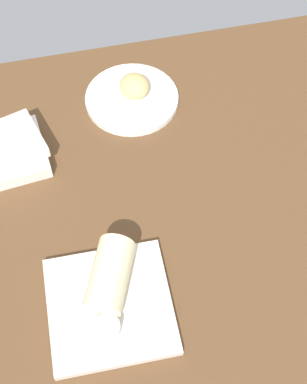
{
  "coord_description": "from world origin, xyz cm",
  "views": [
    {
      "loc": [
        13.78,
        58.92,
        97.25
      ],
      "look_at": [
        0.64,
        1.61,
        7.0
      ],
      "focal_mm": 50.77,
      "sensor_mm": 36.0,
      "label": 1
    }
  ],
  "objects_px": {
    "breakfast_wrap": "(110,276)",
    "book_stack": "(1,153)",
    "round_plate": "(132,99)",
    "scone_pastry": "(134,86)",
    "sauce_cup": "(107,328)",
    "square_plate": "(110,306)"
  },
  "relations": [
    {
      "from": "round_plate",
      "to": "breakfast_wrap",
      "type": "distance_m",
      "value": 0.46
    },
    {
      "from": "scone_pastry",
      "to": "book_stack",
      "type": "relative_size",
      "value": 0.36
    },
    {
      "from": "sauce_cup",
      "to": "book_stack",
      "type": "relative_size",
      "value": 0.23
    },
    {
      "from": "round_plate",
      "to": "book_stack",
      "type": "bearing_deg",
      "value": 19.36
    },
    {
      "from": "round_plate",
      "to": "square_plate",
      "type": "bearing_deg",
      "value": 73.82
    },
    {
      "from": "round_plate",
      "to": "breakfast_wrap",
      "type": "relative_size",
      "value": 1.61
    },
    {
      "from": "breakfast_wrap",
      "to": "scone_pastry",
      "type": "bearing_deg",
      "value": 96.16
    },
    {
      "from": "scone_pastry",
      "to": "round_plate",
      "type": "bearing_deg",
      "value": 46.73
    },
    {
      "from": "round_plate",
      "to": "book_stack",
      "type": "relative_size",
      "value": 1.07
    },
    {
      "from": "round_plate",
      "to": "scone_pastry",
      "type": "bearing_deg",
      "value": -133.27
    },
    {
      "from": "round_plate",
      "to": "breakfast_wrap",
      "type": "bearing_deg",
      "value": 73.68
    },
    {
      "from": "breakfast_wrap",
      "to": "book_stack",
      "type": "relative_size",
      "value": 0.66
    },
    {
      "from": "scone_pastry",
      "to": "square_plate",
      "type": "relative_size",
      "value": 0.33
    },
    {
      "from": "book_stack",
      "to": "round_plate",
      "type": "bearing_deg",
      "value": -160.64
    },
    {
      "from": "scone_pastry",
      "to": "book_stack",
      "type": "height_order",
      "value": "scone_pastry"
    },
    {
      "from": "breakfast_wrap",
      "to": "book_stack",
      "type": "xyz_separation_m",
      "value": [
        0.17,
        -0.34,
        -0.02
      ]
    },
    {
      "from": "round_plate",
      "to": "scone_pastry",
      "type": "distance_m",
      "value": 0.03
    },
    {
      "from": "breakfast_wrap",
      "to": "book_stack",
      "type": "distance_m",
      "value": 0.38
    },
    {
      "from": "sauce_cup",
      "to": "book_stack",
      "type": "distance_m",
      "value": 0.45
    },
    {
      "from": "book_stack",
      "to": "sauce_cup",
      "type": "bearing_deg",
      "value": 109.43
    },
    {
      "from": "scone_pastry",
      "to": "square_plate",
      "type": "distance_m",
      "value": 0.51
    },
    {
      "from": "square_plate",
      "to": "sauce_cup",
      "type": "relative_size",
      "value": 4.67
    }
  ]
}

